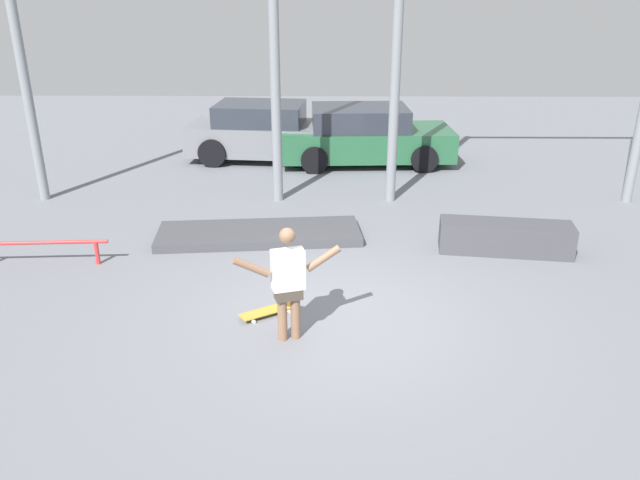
{
  "coord_description": "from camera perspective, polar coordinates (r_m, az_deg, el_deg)",
  "views": [
    {
      "loc": [
        -0.14,
        -7.47,
        4.23
      ],
      "look_at": [
        -0.25,
        1.11,
        0.68
      ],
      "focal_mm": 35.0,
      "sensor_mm": 36.0,
      "label": 1
    }
  ],
  "objects": [
    {
      "name": "skateboarder",
      "position": [
        7.72,
        -2.93,
        -3.65
      ],
      "size": [
        1.33,
        0.49,
        1.52
      ],
      "rotation": [
        0.0,
        0.0,
        0.3
      ],
      "color": "#8C664C",
      "rests_on": "ground_plane"
    },
    {
      "name": "skateboard",
      "position": [
        8.63,
        -4.76,
        -6.48
      ],
      "size": [
        0.79,
        0.6,
        0.08
      ],
      "rotation": [
        0.0,
        0.0,
        0.55
      ],
      "color": "gold",
      "rests_on": "ground_plane"
    },
    {
      "name": "canopy_support_right",
      "position": [
        13.03,
        18.78,
        19.86
      ],
      "size": [
        5.14,
        0.2,
        6.54
      ],
      "color": "gray",
      "rests_on": "ground_plane"
    },
    {
      "name": "grind_rail",
      "position": [
        10.94,
        -24.28,
        -0.54
      ],
      "size": [
        2.18,
        0.2,
        0.42
      ],
      "rotation": [
        0.0,
        0.0,
        0.07
      ],
      "color": "red",
      "rests_on": "ground_plane"
    },
    {
      "name": "ground_plane",
      "position": [
        8.59,
        1.58,
        -7.06
      ],
      "size": [
        36.0,
        36.0,
        0.0
      ],
      "primitive_type": "plane",
      "color": "slate"
    },
    {
      "name": "manual_pad",
      "position": [
        11.2,
        -5.58,
        0.57
      ],
      "size": [
        3.69,
        1.53,
        0.16
      ],
      "primitive_type": "cube",
      "rotation": [
        0.0,
        0.0,
        0.1
      ],
      "color": "#47474C",
      "rests_on": "ground_plane"
    },
    {
      "name": "parked_car_green",
      "position": [
        15.85,
        4.07,
        9.45
      ],
      "size": [
        4.33,
        2.16,
        1.41
      ],
      "rotation": [
        0.0,
        0.0,
        0.05
      ],
      "color": "#28603D",
      "rests_on": "ground_plane"
    },
    {
      "name": "parked_car_grey",
      "position": [
        16.2,
        -5.02,
        9.77
      ],
      "size": [
        4.08,
        2.18,
        1.44
      ],
      "rotation": [
        0.0,
        0.0,
        -0.09
      ],
      "color": "slate",
      "rests_on": "ground_plane"
    },
    {
      "name": "canopy_support_left",
      "position": [
        12.95,
        -16.0,
        20.15
      ],
      "size": [
        5.14,
        0.2,
        6.54
      ],
      "color": "gray",
      "rests_on": "ground_plane"
    },
    {
      "name": "grind_box",
      "position": [
        10.95,
        16.58,
        0.23
      ],
      "size": [
        2.24,
        0.88,
        0.52
      ],
      "primitive_type": "cube",
      "rotation": [
        0.0,
        0.0,
        -0.13
      ],
      "color": "#47474C",
      "rests_on": "ground_plane"
    }
  ]
}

